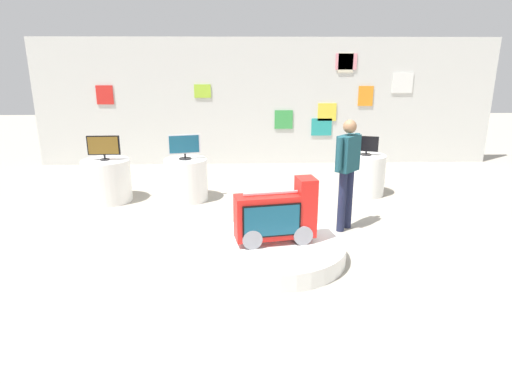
{
  "coord_description": "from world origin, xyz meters",
  "views": [
    {
      "loc": [
        -0.62,
        -5.79,
        2.58
      ],
      "look_at": [
        -0.42,
        0.19,
        0.74
      ],
      "focal_mm": 30.96,
      "sensor_mm": 36.0,
      "label": 1
    }
  ],
  "objects_px": {
    "novelty_firetruck_tv": "(277,218)",
    "tv_on_center_rear": "(367,145)",
    "main_display_pedestal": "(275,250)",
    "display_pedestal_center_rear": "(364,175)",
    "display_pedestal_left_rear": "(107,181)",
    "tv_on_right_rear": "(185,146)",
    "display_pedestal_right_rear": "(186,180)",
    "shopper_browsing_near_truck": "(347,167)",
    "tv_on_left_rear": "(104,146)"
  },
  "relations": [
    {
      "from": "tv_on_right_rear",
      "to": "shopper_browsing_near_truck",
      "type": "xyz_separation_m",
      "value": [
        2.62,
        -1.57,
        -0.03
      ]
    },
    {
      "from": "novelty_firetruck_tv",
      "to": "tv_on_center_rear",
      "type": "xyz_separation_m",
      "value": [
        1.93,
        2.82,
        0.39
      ]
    },
    {
      "from": "tv_on_center_rear",
      "to": "display_pedestal_right_rear",
      "type": "distance_m",
      "value": 3.47
    },
    {
      "from": "display_pedestal_center_rear",
      "to": "shopper_browsing_near_truck",
      "type": "xyz_separation_m",
      "value": [
        -0.8,
        -1.82,
        0.61
      ]
    },
    {
      "from": "tv_on_left_rear",
      "to": "shopper_browsing_near_truck",
      "type": "xyz_separation_m",
      "value": [
        4.07,
        -1.55,
        -0.03
      ]
    },
    {
      "from": "display_pedestal_left_rear",
      "to": "shopper_browsing_near_truck",
      "type": "bearing_deg",
      "value": -20.91
    },
    {
      "from": "display_pedestal_left_rear",
      "to": "tv_on_left_rear",
      "type": "height_order",
      "value": "tv_on_left_rear"
    },
    {
      "from": "novelty_firetruck_tv",
      "to": "tv_on_right_rear",
      "type": "relative_size",
      "value": 1.88
    },
    {
      "from": "display_pedestal_center_rear",
      "to": "shopper_browsing_near_truck",
      "type": "bearing_deg",
      "value": -113.66
    },
    {
      "from": "shopper_browsing_near_truck",
      "to": "display_pedestal_right_rear",
      "type": "bearing_deg",
      "value": 148.88
    },
    {
      "from": "main_display_pedestal",
      "to": "display_pedestal_center_rear",
      "type": "distance_m",
      "value": 3.44
    },
    {
      "from": "main_display_pedestal",
      "to": "shopper_browsing_near_truck",
      "type": "height_order",
      "value": "shopper_browsing_near_truck"
    },
    {
      "from": "display_pedestal_left_rear",
      "to": "novelty_firetruck_tv",
      "type": "bearing_deg",
      "value": -41.11
    },
    {
      "from": "main_display_pedestal",
      "to": "display_pedestal_center_rear",
      "type": "xyz_separation_m",
      "value": [
        1.95,
        2.82,
        0.27
      ]
    },
    {
      "from": "display_pedestal_right_rear",
      "to": "novelty_firetruck_tv",
      "type": "bearing_deg",
      "value": -60.18
    },
    {
      "from": "display_pedestal_left_rear",
      "to": "display_pedestal_center_rear",
      "type": "distance_m",
      "value": 4.87
    },
    {
      "from": "novelty_firetruck_tv",
      "to": "display_pedestal_right_rear",
      "type": "distance_m",
      "value": 2.98
    },
    {
      "from": "display_pedestal_center_rear",
      "to": "display_pedestal_right_rear",
      "type": "bearing_deg",
      "value": -176.02
    },
    {
      "from": "main_display_pedestal",
      "to": "tv_on_right_rear",
      "type": "distance_m",
      "value": 3.1
    },
    {
      "from": "tv_on_center_rear",
      "to": "shopper_browsing_near_truck",
      "type": "height_order",
      "value": "shopper_browsing_near_truck"
    },
    {
      "from": "display_pedestal_left_rear",
      "to": "display_pedestal_right_rear",
      "type": "bearing_deg",
      "value": 0.98
    },
    {
      "from": "tv_on_right_rear",
      "to": "shopper_browsing_near_truck",
      "type": "bearing_deg",
      "value": -31.04
    },
    {
      "from": "display_pedestal_left_rear",
      "to": "tv_on_right_rear",
      "type": "height_order",
      "value": "tv_on_right_rear"
    },
    {
      "from": "tv_on_left_rear",
      "to": "main_display_pedestal",
      "type": "bearing_deg",
      "value": -41.22
    },
    {
      "from": "main_display_pedestal",
      "to": "tv_on_center_rear",
      "type": "relative_size",
      "value": 4.47
    },
    {
      "from": "tv_on_left_rear",
      "to": "display_pedestal_right_rear",
      "type": "height_order",
      "value": "tv_on_left_rear"
    },
    {
      "from": "tv_on_left_rear",
      "to": "shopper_browsing_near_truck",
      "type": "relative_size",
      "value": 0.34
    },
    {
      "from": "display_pedestal_left_rear",
      "to": "display_pedestal_center_rear",
      "type": "bearing_deg",
      "value": 3.09
    },
    {
      "from": "tv_on_left_rear",
      "to": "tv_on_right_rear",
      "type": "bearing_deg",
      "value": 1.0
    },
    {
      "from": "tv_on_center_rear",
      "to": "display_pedestal_right_rear",
      "type": "bearing_deg",
      "value": -176.08
    },
    {
      "from": "main_display_pedestal",
      "to": "novelty_firetruck_tv",
      "type": "xyz_separation_m",
      "value": [
        0.02,
        -0.0,
        0.46
      ]
    },
    {
      "from": "tv_on_left_rear",
      "to": "display_pedestal_right_rear",
      "type": "distance_m",
      "value": 1.59
    },
    {
      "from": "main_display_pedestal",
      "to": "shopper_browsing_near_truck",
      "type": "distance_m",
      "value": 1.77
    },
    {
      "from": "novelty_firetruck_tv",
      "to": "tv_on_center_rear",
      "type": "height_order",
      "value": "tv_on_center_rear"
    },
    {
      "from": "tv_on_center_rear",
      "to": "main_display_pedestal",
      "type": "bearing_deg",
      "value": -124.71
    },
    {
      "from": "display_pedestal_center_rear",
      "to": "tv_on_right_rear",
      "type": "xyz_separation_m",
      "value": [
        -3.41,
        -0.24,
        0.64
      ]
    },
    {
      "from": "display_pedestal_left_rear",
      "to": "display_pedestal_right_rear",
      "type": "distance_m",
      "value": 1.45
    },
    {
      "from": "tv_on_left_rear",
      "to": "shopper_browsing_near_truck",
      "type": "bearing_deg",
      "value": -20.86
    },
    {
      "from": "main_display_pedestal",
      "to": "novelty_firetruck_tv",
      "type": "distance_m",
      "value": 0.46
    },
    {
      "from": "tv_on_left_rear",
      "to": "tv_on_right_rear",
      "type": "height_order",
      "value": "tv_on_right_rear"
    },
    {
      "from": "tv_on_center_rear",
      "to": "shopper_browsing_near_truck",
      "type": "xyz_separation_m",
      "value": [
        -0.8,
        -1.81,
        0.04
      ]
    },
    {
      "from": "tv_on_right_rear",
      "to": "novelty_firetruck_tv",
      "type": "bearing_deg",
      "value": -60.12
    },
    {
      "from": "tv_on_left_rear",
      "to": "display_pedestal_right_rear",
      "type": "xyz_separation_m",
      "value": [
        1.45,
        0.03,
        -0.64
      ]
    },
    {
      "from": "novelty_firetruck_tv",
      "to": "tv_on_center_rear",
      "type": "bearing_deg",
      "value": 55.6
    },
    {
      "from": "novelty_firetruck_tv",
      "to": "display_pedestal_left_rear",
      "type": "bearing_deg",
      "value": 138.89
    },
    {
      "from": "novelty_firetruck_tv",
      "to": "main_display_pedestal",
      "type": "bearing_deg",
      "value": 171.58
    },
    {
      "from": "display_pedestal_left_rear",
      "to": "display_pedestal_right_rear",
      "type": "height_order",
      "value": "same"
    },
    {
      "from": "display_pedestal_left_rear",
      "to": "tv_on_center_rear",
      "type": "height_order",
      "value": "tv_on_center_rear"
    },
    {
      "from": "tv_on_center_rear",
      "to": "tv_on_right_rear",
      "type": "relative_size",
      "value": 0.73
    },
    {
      "from": "main_display_pedestal",
      "to": "novelty_firetruck_tv",
      "type": "bearing_deg",
      "value": -8.42
    }
  ]
}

